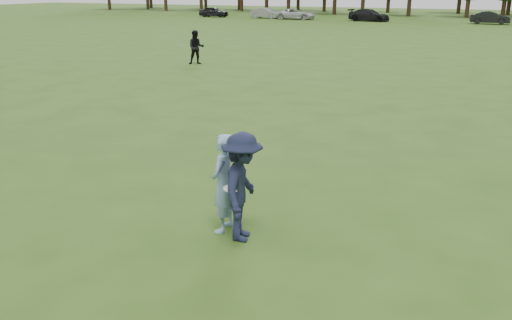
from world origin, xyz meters
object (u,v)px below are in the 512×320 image
object	(u,v)px
car_b	(266,13)
car_c	(296,14)
thrower	(223,183)
car_a	(214,12)
defender	(242,187)
car_f	(490,18)
player_far_a	(196,47)
car_d	(369,15)

from	to	relation	value
car_b	car_c	xyz separation A→B (m)	(4.42, -0.50, 0.01)
thrower	car_a	bearing A→B (deg)	-154.77
thrower	car_b	size ratio (longest dim) A/B	0.44
thrower	defender	distance (m)	0.49
car_f	defender	bearing A→B (deg)	179.16
car_b	player_far_a	bearing A→B (deg)	-155.69
thrower	player_far_a	world-z (taller)	player_far_a
thrower	player_far_a	xyz separation A→B (m)	(-11.31, 18.61, 0.02)
car_a	car_d	xyz separation A→B (m)	(21.43, -0.22, 0.04)
defender	player_far_a	distance (m)	22.16
car_b	car_f	size ratio (longest dim) A/B	0.96
player_far_a	car_d	distance (m)	40.84
car_d	car_f	distance (m)	13.60
defender	car_c	xyz separation A→B (m)	(-20.63, 59.51, -0.29)
defender	player_far_a	size ratio (longest dim) A/B	1.04
player_far_a	car_a	distance (m)	46.10
player_far_a	car_d	xyz separation A→B (m)	(0.46, 40.84, -0.21)
car_d	car_b	bearing A→B (deg)	94.26
car_d	car_f	size ratio (longest dim) A/B	1.17
defender	car_c	bearing A→B (deg)	5.67
car_a	car_d	distance (m)	21.43
car_d	car_c	bearing A→B (deg)	96.55
thrower	car_c	world-z (taller)	thrower
thrower	car_a	world-z (taller)	thrower
car_c	car_f	size ratio (longest dim) A/B	1.15
car_d	car_f	xyz separation A→B (m)	(13.59, 0.49, -0.02)
thrower	defender	bearing A→B (deg)	66.29
car_a	car_d	bearing A→B (deg)	-93.93
car_c	car_f	bearing A→B (deg)	-90.74
car_b	car_c	world-z (taller)	car_c
car_a	car_f	bearing A→B (deg)	-92.90
player_far_a	car_a	xyz separation A→B (m)	(-20.97, 41.06, -0.24)
thrower	player_far_a	distance (m)	21.78
player_far_a	car_a	size ratio (longest dim) A/B	0.46
thrower	car_c	distance (m)	62.68
car_b	thrower	bearing A→B (deg)	-151.21
car_c	defender	bearing A→B (deg)	-163.13
defender	thrower	bearing A→B (deg)	56.02
car_a	car_c	xyz separation A→B (m)	(12.10, -0.33, -0.01)
car_b	car_f	distance (m)	27.34
thrower	car_d	distance (m)	60.43
car_a	defender	bearing A→B (deg)	-154.67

